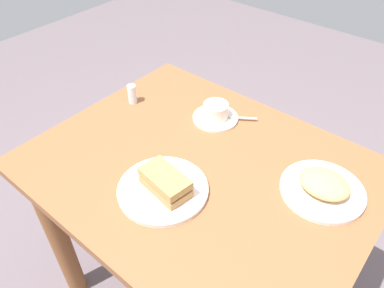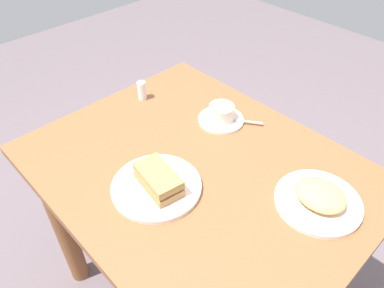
% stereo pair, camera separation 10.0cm
% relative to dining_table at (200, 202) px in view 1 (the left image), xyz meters
% --- Properties ---
extents(dining_table, '(1.01, 0.80, 0.78)m').
position_rel_dining_table_xyz_m(dining_table, '(0.00, 0.00, 0.00)').
color(dining_table, brown).
rests_on(dining_table, ground_plane).
extents(sandwich_plate, '(0.26, 0.26, 0.01)m').
position_rel_dining_table_xyz_m(sandwich_plate, '(-0.02, -0.15, 0.18)').
color(sandwich_plate, silver).
rests_on(sandwich_plate, dining_table).
extents(sandwich_front, '(0.15, 0.10, 0.06)m').
position_rel_dining_table_xyz_m(sandwich_front, '(-0.01, -0.15, 0.21)').
color(sandwich_front, '#B1824D').
rests_on(sandwich_front, sandwich_plate).
extents(coffee_saucer, '(0.16, 0.16, 0.01)m').
position_rel_dining_table_xyz_m(coffee_saucer, '(-0.11, 0.21, 0.18)').
color(coffee_saucer, silver).
rests_on(coffee_saucer, dining_table).
extents(coffee_cup, '(0.09, 0.10, 0.05)m').
position_rel_dining_table_xyz_m(coffee_cup, '(-0.11, 0.22, 0.21)').
color(coffee_cup, silver).
rests_on(coffee_cup, coffee_saucer).
extents(spoon, '(0.09, 0.07, 0.01)m').
position_rel_dining_table_xyz_m(spoon, '(-0.04, 0.26, 0.18)').
color(spoon, silver).
rests_on(spoon, coffee_saucer).
extents(side_plate, '(0.23, 0.23, 0.01)m').
position_rel_dining_table_xyz_m(side_plate, '(0.33, 0.13, 0.18)').
color(side_plate, silver).
rests_on(side_plate, dining_table).
extents(side_food_pile, '(0.14, 0.12, 0.04)m').
position_rel_dining_table_xyz_m(side_food_pile, '(0.33, 0.13, 0.21)').
color(side_food_pile, '#DBB061').
rests_on(side_food_pile, side_plate).
extents(salt_shaker, '(0.03, 0.03, 0.07)m').
position_rel_dining_table_xyz_m(salt_shaker, '(-0.40, 0.10, 0.21)').
color(salt_shaker, silver).
rests_on(salt_shaker, dining_table).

